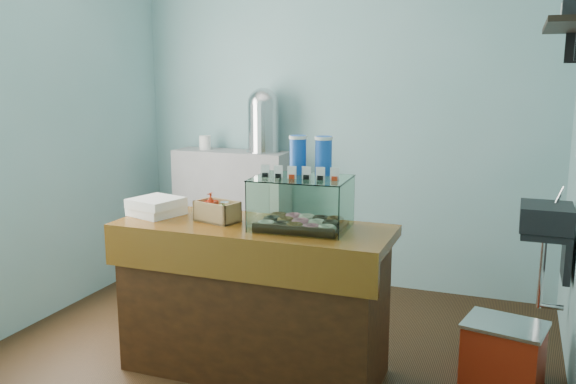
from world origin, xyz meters
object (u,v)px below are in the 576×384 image
at_px(counter, 253,298).
at_px(coffee_urn, 263,119).
at_px(red_cooler, 503,354).
at_px(display_case, 304,199).

distance_m(counter, coffee_urn, 1.93).
height_order(coffee_urn, red_cooler, coffee_urn).
bearing_deg(red_cooler, counter, -154.65).
bearing_deg(display_case, red_cooler, 11.13).
xyz_separation_m(display_case, coffee_urn, (-0.89, 1.52, 0.32)).
relative_size(coffee_urn, red_cooler, 1.09).
bearing_deg(counter, red_cooler, 13.50).
distance_m(display_case, coffee_urn, 1.79).
relative_size(counter, coffee_urn, 3.00).
bearing_deg(counter, display_case, 11.35).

